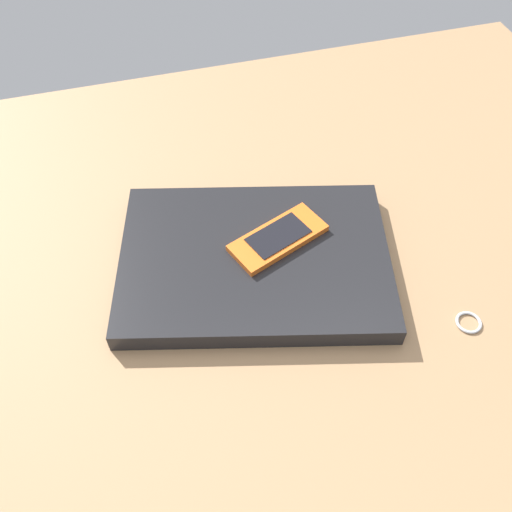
% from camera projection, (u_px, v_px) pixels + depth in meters
% --- Properties ---
extents(desk_surface, '(1.20, 0.80, 0.03)m').
position_uv_depth(desk_surface, '(247.00, 251.00, 0.74)').
color(desk_surface, '#9E7751').
rests_on(desk_surface, ground).
extents(laptop_closed, '(0.37, 0.30, 0.03)m').
position_uv_depth(laptop_closed, '(256.00, 260.00, 0.69)').
color(laptop_closed, black).
rests_on(laptop_closed, desk_surface).
extents(cell_phone_on_laptop, '(0.13, 0.09, 0.01)m').
position_uv_depth(cell_phone_on_laptop, '(278.00, 238.00, 0.69)').
color(cell_phone_on_laptop, orange).
rests_on(cell_phone_on_laptop, laptop_closed).
extents(key_ring, '(0.03, 0.03, 0.00)m').
position_uv_depth(key_ring, '(469.00, 322.00, 0.65)').
color(key_ring, silver).
rests_on(key_ring, desk_surface).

